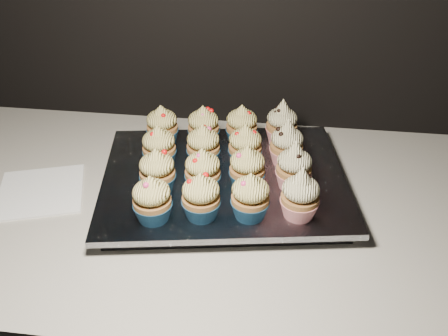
{
  "coord_description": "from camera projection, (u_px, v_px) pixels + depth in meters",
  "views": [
    {
      "loc": [
        0.11,
        0.99,
        1.46
      ],
      "look_at": [
        0.01,
        1.73,
        0.95
      ],
      "focal_mm": 40.0,
      "sensor_mm": 36.0,
      "label": 1
    }
  ],
  "objects": [
    {
      "name": "cupcake_8",
      "position": [
        159.0,
        147.0,
        0.92
      ],
      "size": [
        0.06,
        0.06,
        0.08
      ],
      "color": "navy",
      "rests_on": "foil_lining"
    },
    {
      "name": "napkin",
      "position": [
        41.0,
        192.0,
        0.92
      ],
      "size": [
        0.19,
        0.19,
        0.0
      ],
      "primitive_type": "cube",
      "rotation": [
        0.0,
        0.0,
        0.32
      ],
      "color": "white",
      "rests_on": "worktop"
    },
    {
      "name": "worktop",
      "position": [
        215.0,
        209.0,
        0.92
      ],
      "size": [
        2.44,
        0.64,
        0.04
      ],
      "primitive_type": "cube",
      "color": "beige",
      "rests_on": "cabinet"
    },
    {
      "name": "cupcake_10",
      "position": [
        245.0,
        146.0,
        0.92
      ],
      "size": [
        0.06,
        0.06,
        0.08
      ],
      "color": "navy",
      "rests_on": "foil_lining"
    },
    {
      "name": "cupcake_6",
      "position": [
        247.0,
        169.0,
        0.86
      ],
      "size": [
        0.06,
        0.06,
        0.08
      ],
      "color": "navy",
      "rests_on": "foil_lining"
    },
    {
      "name": "cupcake_5",
      "position": [
        203.0,
        171.0,
        0.86
      ],
      "size": [
        0.06,
        0.06,
        0.08
      ],
      "color": "navy",
      "rests_on": "foil_lining"
    },
    {
      "name": "cupcake_15",
      "position": [
        282.0,
        124.0,
        0.99
      ],
      "size": [
        0.06,
        0.06,
        0.1
      ],
      "color": "red",
      "rests_on": "foil_lining"
    },
    {
      "name": "cupcake_7",
      "position": [
        294.0,
        167.0,
        0.86
      ],
      "size": [
        0.06,
        0.06,
        0.1
      ],
      "color": "red",
      "rests_on": "foil_lining"
    },
    {
      "name": "cupcake_12",
      "position": [
        162.0,
        126.0,
        0.99
      ],
      "size": [
        0.06,
        0.06,
        0.08
      ],
      "color": "navy",
      "rests_on": "foil_lining"
    },
    {
      "name": "cupcake_3",
      "position": [
        300.0,
        195.0,
        0.8
      ],
      "size": [
        0.06,
        0.06,
        0.1
      ],
      "color": "red",
      "rests_on": "foil_lining"
    },
    {
      "name": "foil_lining",
      "position": [
        224.0,
        178.0,
        0.92
      ],
      "size": [
        0.49,
        0.41,
        0.01
      ],
      "primitive_type": "cube",
      "rotation": [
        0.0,
        0.0,
        0.17
      ],
      "color": "silver",
      "rests_on": "baking_tray"
    },
    {
      "name": "cupcake_0",
      "position": [
        152.0,
        200.0,
        0.79
      ],
      "size": [
        0.06,
        0.06,
        0.08
      ],
      "color": "navy",
      "rests_on": "foil_lining"
    },
    {
      "name": "cupcake_2",
      "position": [
        250.0,
        197.0,
        0.8
      ],
      "size": [
        0.06,
        0.06,
        0.08
      ],
      "color": "navy",
      "rests_on": "foil_lining"
    },
    {
      "name": "cupcake_9",
      "position": [
        203.0,
        146.0,
        0.92
      ],
      "size": [
        0.06,
        0.06,
        0.08
      ],
      "color": "navy",
      "rests_on": "foil_lining"
    },
    {
      "name": "cupcake_11",
      "position": [
        287.0,
        144.0,
        0.93
      ],
      "size": [
        0.06,
        0.06,
        0.1
      ],
      "color": "red",
      "rests_on": "foil_lining"
    },
    {
      "name": "cupcake_13",
      "position": [
        203.0,
        127.0,
        0.98
      ],
      "size": [
        0.06,
        0.06,
        0.08
      ],
      "color": "navy",
      "rests_on": "foil_lining"
    },
    {
      "name": "cupcake_1",
      "position": [
        201.0,
        197.0,
        0.8
      ],
      "size": [
        0.06,
        0.06,
        0.08
      ],
      "color": "navy",
      "rests_on": "foil_lining"
    },
    {
      "name": "baking_tray",
      "position": [
        224.0,
        185.0,
        0.93
      ],
      "size": [
        0.45,
        0.37,
        0.02
      ],
      "primitive_type": "cube",
      "rotation": [
        0.0,
        0.0,
        0.17
      ],
      "color": "black",
      "rests_on": "worktop"
    },
    {
      "name": "cupcake_4",
      "position": [
        157.0,
        172.0,
        0.85
      ],
      "size": [
        0.06,
        0.06,
        0.08
      ],
      "color": "navy",
      "rests_on": "foil_lining"
    },
    {
      "name": "cupcake_14",
      "position": [
        242.0,
        126.0,
        0.99
      ],
      "size": [
        0.06,
        0.06,
        0.08
      ],
      "color": "navy",
      "rests_on": "foil_lining"
    }
  ]
}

